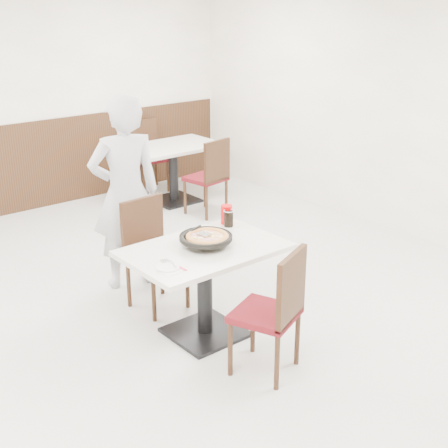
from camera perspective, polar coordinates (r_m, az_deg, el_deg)
floor at (r=5.39m, az=-3.06°, el=-8.12°), size 7.00×7.00×0.00m
wall_back at (r=7.94m, az=-18.76°, el=10.84°), size 6.00×0.04×2.80m
wall_right at (r=7.04m, az=17.05°, el=9.93°), size 0.04×7.00×2.80m
wainscot_back at (r=8.09m, az=-18.03°, el=4.89°), size 5.90×0.03×1.10m
main_table at (r=4.91m, az=-1.77°, el=-6.21°), size 1.26×0.89×0.75m
chair_near at (r=4.42m, az=3.78°, el=-7.95°), size 0.55×0.55×0.95m
chair_far at (r=5.31m, az=-6.16°, el=-2.97°), size 0.45×0.45×0.95m
trivet at (r=4.77m, az=-1.20°, el=-1.84°), size 0.12×0.12×0.04m
pizza_pan at (r=4.76m, az=-1.67°, el=-1.56°), size 0.36×0.36×0.01m
pizza at (r=4.75m, az=-1.54°, el=-1.37°), size 0.34×0.34×0.02m
pizza_server at (r=4.76m, az=-1.83°, el=-0.89°), size 0.09×0.11×0.00m
napkin at (r=4.38m, az=-4.94°, el=-4.21°), size 0.17×0.17×0.00m
side_plate at (r=4.41m, az=-5.17°, el=-3.96°), size 0.18×0.18×0.01m
fork at (r=4.44m, az=-4.72°, el=-3.66°), size 0.06×0.15×0.00m
cola_glass at (r=5.16m, az=0.42°, el=0.48°), size 0.08×0.08×0.13m
red_cup at (r=5.21m, az=0.23°, el=0.88°), size 0.10×0.10×0.16m
diner_person at (r=5.65m, az=-9.01°, el=2.78°), size 0.73×0.58×1.77m
bg_table_right at (r=8.12m, az=-4.63°, el=4.63°), size 1.24×0.86×0.75m
bg_chair_right_near at (r=7.60m, az=-1.70°, el=4.37°), size 0.48×0.48×0.95m
bg_chair_right_far at (r=8.60m, az=-6.81°, el=6.13°), size 0.47×0.47×0.95m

